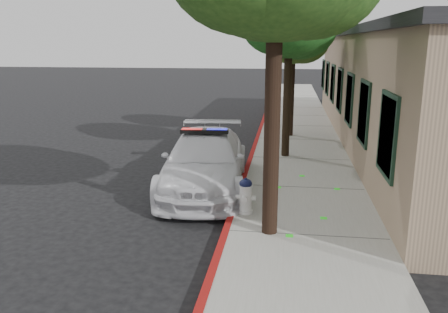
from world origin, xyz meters
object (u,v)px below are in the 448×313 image
street_tree_mid (290,22)px  fire_hydrant (246,195)px  clapboard_building (444,89)px  police_car (205,161)px  street_tree_far (294,37)px

street_tree_mid → fire_hydrant: bearing=-98.6°
clapboard_building → street_tree_mid: (-5.53, -2.64, 2.23)m
clapboard_building → fire_hydrant: clapboard_building is taller
fire_hydrant → street_tree_mid: (0.81, 5.36, 3.82)m
clapboard_building → police_car: 9.77m
fire_hydrant → street_tree_mid: 6.63m
clapboard_building → fire_hydrant: bearing=-128.4°
street_tree_mid → street_tree_far: 3.40m
clapboard_building → street_tree_far: (-5.34, 0.73, 1.82)m
street_tree_far → clapboard_building: bearing=-7.8°
clapboard_building → fire_hydrant: (-6.34, -8.00, -1.58)m
clapboard_building → street_tree_far: 5.69m
police_car → street_tree_mid: street_tree_mid is taller
police_car → street_tree_far: 7.79m
police_car → street_tree_far: (2.25, 6.73, 3.20)m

